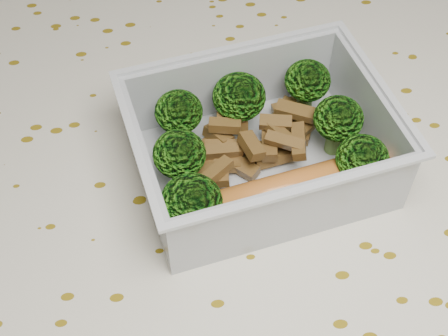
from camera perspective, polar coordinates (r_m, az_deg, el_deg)
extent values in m
cube|color=brown|center=(0.49, -0.86, -3.81)|extent=(1.40, 0.90, 0.04)
cube|color=silver|center=(0.47, -0.90, -2.23)|extent=(1.46, 0.96, 0.01)
cube|color=silver|center=(0.48, 3.22, 0.03)|extent=(0.20, 0.17, 0.00)
cube|color=silver|center=(0.50, 0.75, 7.87)|extent=(0.17, 0.04, 0.06)
cube|color=silver|center=(0.42, 6.50, -4.00)|extent=(0.17, 0.04, 0.06)
cube|color=silver|center=(0.49, 12.98, 4.80)|extent=(0.03, 0.12, 0.06)
cube|color=silver|center=(0.44, -7.12, -0.23)|extent=(0.03, 0.12, 0.06)
cube|color=silver|center=(0.48, 0.61, 10.87)|extent=(0.18, 0.04, 0.00)
cube|color=silver|center=(0.39, 7.16, -2.02)|extent=(0.18, 0.04, 0.00)
cube|color=silver|center=(0.47, 14.16, 7.48)|extent=(0.03, 0.13, 0.00)
cube|color=silver|center=(0.42, -8.15, 2.19)|extent=(0.03, 0.13, 0.00)
cylinder|color=#608C3F|center=(0.48, -4.00, 3.19)|extent=(0.01, 0.01, 0.02)
ellipsoid|color=#3B8C16|center=(0.47, -4.16, 5.16)|extent=(0.04, 0.04, 0.03)
cylinder|color=#608C3F|center=(0.50, 1.33, 4.55)|extent=(0.01, 0.01, 0.02)
ellipsoid|color=#3B8C16|center=(0.48, 1.39, 6.53)|extent=(0.04, 0.04, 0.04)
cylinder|color=#608C3F|center=(0.51, 7.36, 5.97)|extent=(0.01, 0.01, 0.02)
ellipsoid|color=#3B8C16|center=(0.49, 7.65, 7.94)|extent=(0.04, 0.04, 0.03)
cylinder|color=#608C3F|center=(0.46, -3.94, -0.64)|extent=(0.01, 0.01, 0.02)
ellipsoid|color=#3B8C16|center=(0.44, -4.11, 1.30)|extent=(0.04, 0.04, 0.03)
cylinder|color=#608C3F|center=(0.49, 10.01, 2.54)|extent=(0.01, 0.01, 0.02)
ellipsoid|color=#3B8C16|center=(0.47, 10.42, 4.48)|extent=(0.04, 0.04, 0.03)
cylinder|color=#608C3F|center=(0.44, -2.87, -5.00)|extent=(0.01, 0.01, 0.02)
ellipsoid|color=#3B8C16|center=(0.42, -3.00, -3.15)|extent=(0.04, 0.04, 0.04)
cylinder|color=#608C3F|center=(0.47, 12.02, -1.06)|extent=(0.01, 0.01, 0.02)
ellipsoid|color=#3B8C16|center=(0.45, 12.53, 0.82)|extent=(0.04, 0.04, 0.03)
cube|color=brown|center=(0.49, 6.07, 3.12)|extent=(0.03, 0.02, 0.01)
cube|color=brown|center=(0.48, 3.38, 0.89)|extent=(0.03, 0.02, 0.01)
cube|color=brown|center=(0.47, -0.12, 0.25)|extent=(0.03, 0.01, 0.01)
cube|color=brown|center=(0.51, 6.65, 4.96)|extent=(0.02, 0.03, 0.01)
cube|color=brown|center=(0.46, 6.85, 2.45)|extent=(0.02, 0.03, 0.01)
cube|color=brown|center=(0.45, -1.89, -0.63)|extent=(0.03, 0.02, 0.01)
cube|color=brown|center=(0.48, -1.33, 1.08)|extent=(0.01, 0.02, 0.01)
cube|color=brown|center=(0.44, -0.58, -0.22)|extent=(0.03, 0.02, 0.01)
cube|color=brown|center=(0.48, 6.96, 3.33)|extent=(0.03, 0.03, 0.01)
cube|color=brown|center=(0.48, 6.55, 5.19)|extent=(0.03, 0.02, 0.01)
cube|color=brown|center=(0.47, -0.01, 1.83)|extent=(0.03, 0.02, 0.01)
cube|color=brown|center=(0.47, -1.18, 0.91)|extent=(0.03, 0.02, 0.01)
cube|color=brown|center=(0.50, 5.41, 5.11)|extent=(0.02, 0.03, 0.01)
cube|color=brown|center=(0.47, 4.21, 2.10)|extent=(0.02, 0.03, 0.01)
cube|color=brown|center=(0.47, -0.39, 1.56)|extent=(0.03, 0.01, 0.01)
cube|color=brown|center=(0.48, -1.96, 1.60)|extent=(0.03, 0.03, 0.01)
cube|color=brown|center=(0.48, 0.80, 4.02)|extent=(0.02, 0.01, 0.01)
cube|color=brown|center=(0.46, 5.58, 2.42)|extent=(0.03, 0.02, 0.01)
cube|color=brown|center=(0.45, -0.22, -0.44)|extent=(0.01, 0.02, 0.01)
cube|color=brown|center=(0.50, 6.57, 4.43)|extent=(0.01, 0.03, 0.01)
cube|color=brown|center=(0.48, 3.22, 1.32)|extent=(0.02, 0.02, 0.01)
cube|color=brown|center=(0.48, -0.53, 2.97)|extent=(0.02, 0.03, 0.01)
cube|color=brown|center=(0.47, 4.95, 3.34)|extent=(0.02, 0.03, 0.01)
cube|color=brown|center=(0.47, 4.73, 4.17)|extent=(0.03, 0.02, 0.01)
cube|color=brown|center=(0.48, 0.65, 4.57)|extent=(0.02, 0.01, 0.01)
cube|color=brown|center=(0.50, 5.25, 4.55)|extent=(0.01, 0.03, 0.01)
cube|color=brown|center=(0.48, 2.15, 1.74)|extent=(0.02, 0.01, 0.01)
cube|color=brown|center=(0.48, 4.46, 0.92)|extent=(0.03, 0.02, 0.01)
cube|color=brown|center=(0.46, 2.51, 2.04)|extent=(0.02, 0.03, 0.01)
cube|color=brown|center=(0.47, 1.45, 0.22)|extent=(0.03, 0.03, 0.01)
cube|color=brown|center=(0.47, 0.09, 3.90)|extent=(0.03, 0.01, 0.01)
cylinder|color=#CA6D28|center=(0.44, 5.67, -1.98)|extent=(0.14, 0.05, 0.02)
sphere|color=#CA6D28|center=(0.47, 13.59, 0.27)|extent=(0.02, 0.02, 0.02)
sphere|color=#CA6D28|center=(0.43, -3.00, -4.39)|extent=(0.02, 0.02, 0.02)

